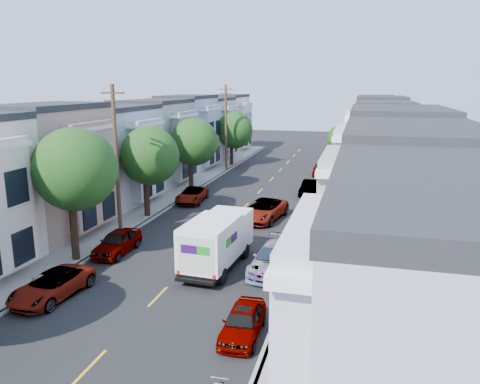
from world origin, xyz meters
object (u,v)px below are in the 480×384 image
Objects in this scene: tree_e at (234,130)px; parked_right_c at (310,188)px; parked_right_a at (243,322)px; lead_sedan at (263,210)px; parked_right_b at (274,259)px; tree_b at (74,170)px; parked_left_c at (117,242)px; fedex_truck at (217,240)px; parked_left_b at (52,286)px; parked_right_d at (320,170)px; tree_c at (148,156)px; utility_pole_far at (226,128)px; utility_pole_near at (117,162)px; parked_left_d at (192,195)px; tree_far_r at (340,139)px; tree_d at (193,142)px.

tree_e is 1.64× the size of parked_right_c.
lead_sedan is at bearing 97.79° from parked_right_a.
tree_b is at bearing -168.50° from parked_right_b.
parked_right_a is (9.80, -7.49, -0.08)m from parked_left_c.
parked_left_b is (-6.60, -5.70, -1.02)m from fedex_truck.
parked_right_b is at bearing -92.35° from parked_right_d.
tree_c is at bearing 125.18° from parked_right_a.
utility_pole_far is 2.20× the size of parked_left_b.
utility_pole_near is at bearing 159.20° from fedex_truck.
fedex_truck is 1.35× the size of parked_left_d.
parked_left_b is at bearing -135.44° from fedex_truck.
utility_pole_far is 16.05m from parked_right_c.
parked_left_c reaches higher than parked_left_d.
tree_e is at bearing 90.00° from tree_c.
utility_pole_near is at bearing 135.82° from parked_right_a.
parked_right_b reaches higher than parked_right_a.
utility_pole_far is at bearing 108.87° from fedex_truck.
parked_left_d is (-11.79, -17.16, -3.34)m from tree_far_r.
tree_d reaches higher than parked_right_a.
tree_far_r is 1.36× the size of parked_right_d.
tree_far_r is at bearing 67.71° from tree_b.
utility_pole_near is (0.00, 4.80, -0.32)m from tree_b.
fedex_truck is at bearing -171.03° from parked_right_b.
parked_left_c is at bearing 141.58° from parked_right_a.
tree_e reaches higher than parked_left_c.
tree_d is 1.27× the size of tree_far_r.
tree_b is 15.85m from parked_left_d.
tree_b is 1.41× the size of tree_far_r.
tree_b reaches higher than parked_left_b.
parked_left_c is at bearing 95.27° from parked_left_b.
fedex_truck is 1.42× the size of parked_left_c.
tree_d is 27.86m from parked_right_a.
fedex_truck is 1.12× the size of lead_sedan.
fedex_truck reaches higher than parked_right_c.
tree_d is at bearing 145.56° from lead_sedan.
tree_b is 1.15× the size of tree_e.
lead_sedan is at bearing -102.34° from tree_far_r.
utility_pole_far is 29.38m from parked_left_c.
parked_right_d is at bearing 88.97° from parked_right_a.
parked_left_c reaches higher than parked_right_d.
fedex_truck is 1.59× the size of parked_right_a.
parked_left_d is at bearing 161.23° from lead_sedan.
tree_d is 18.19m from parked_left_c.
parked_right_d is at bearing 61.79° from tree_c.
tree_d is 6.22m from parked_left_d.
fedex_truck is at bearing 114.03° from parked_right_a.
tree_c is 24.78m from tree_e.
parked_left_d is (0.00, 19.59, 0.00)m from parked_left_b.
lead_sedan is (8.59, -23.24, -3.73)m from tree_e.
lead_sedan is at bearing 70.66° from parked_left_b.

